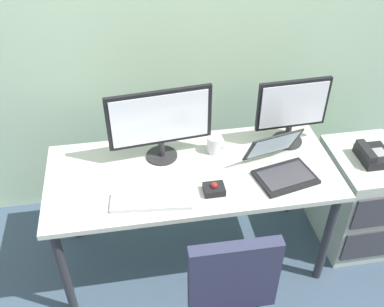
{
  "coord_description": "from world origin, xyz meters",
  "views": [
    {
      "loc": [
        -0.31,
        -1.86,
        2.35
      ],
      "look_at": [
        0.0,
        0.0,
        0.85
      ],
      "focal_mm": 41.83,
      "sensor_mm": 36.0,
      "label": 1
    }
  ],
  "objects_px": {
    "keyboard": "(151,201)",
    "desk_phone": "(373,155)",
    "monitor_main": "(160,121)",
    "laptop": "(281,165)",
    "trackball_mouse": "(214,189)",
    "coffee_mug": "(215,144)",
    "file_cabinet": "(358,199)",
    "monitor_side": "(292,109)"
  },
  "relations": [
    {
      "from": "monitor_main",
      "to": "coffee_mug",
      "type": "relative_size",
      "value": 5.54
    },
    {
      "from": "laptop",
      "to": "coffee_mug",
      "type": "xyz_separation_m",
      "value": [
        -0.32,
        0.24,
        0.0
      ]
    },
    {
      "from": "keyboard",
      "to": "laptop",
      "type": "bearing_deg",
      "value": 9.45
    },
    {
      "from": "file_cabinet",
      "to": "monitor_side",
      "type": "distance_m",
      "value": 0.8
    },
    {
      "from": "desk_phone",
      "to": "laptop",
      "type": "xyz_separation_m",
      "value": [
        -0.59,
        -0.07,
        0.06
      ]
    },
    {
      "from": "file_cabinet",
      "to": "coffee_mug",
      "type": "bearing_deg",
      "value": 170.55
    },
    {
      "from": "monitor_main",
      "to": "keyboard",
      "type": "distance_m",
      "value": 0.44
    },
    {
      "from": "monitor_main",
      "to": "keyboard",
      "type": "xyz_separation_m",
      "value": [
        -0.1,
        -0.36,
        -0.23
      ]
    },
    {
      "from": "desk_phone",
      "to": "keyboard",
      "type": "xyz_separation_m",
      "value": [
        -1.32,
        -0.19,
        0.03
      ]
    },
    {
      "from": "trackball_mouse",
      "to": "laptop",
      "type": "bearing_deg",
      "value": 13.98
    },
    {
      "from": "desk_phone",
      "to": "laptop",
      "type": "height_order",
      "value": "laptop"
    },
    {
      "from": "file_cabinet",
      "to": "monitor_main",
      "type": "relative_size",
      "value": 1.17
    },
    {
      "from": "file_cabinet",
      "to": "keyboard",
      "type": "distance_m",
      "value": 1.4
    },
    {
      "from": "coffee_mug",
      "to": "trackball_mouse",
      "type": "bearing_deg",
      "value": -102.38
    },
    {
      "from": "monitor_main",
      "to": "file_cabinet",
      "type": "bearing_deg",
      "value": -7.24
    },
    {
      "from": "file_cabinet",
      "to": "monitor_side",
      "type": "relative_size",
      "value": 1.61
    },
    {
      "from": "monitor_main",
      "to": "monitor_side",
      "type": "height_order",
      "value": "monitor_main"
    },
    {
      "from": "monitor_main",
      "to": "monitor_side",
      "type": "distance_m",
      "value": 0.76
    },
    {
      "from": "trackball_mouse",
      "to": "desk_phone",
      "type": "bearing_deg",
      "value": 9.67
    },
    {
      "from": "desk_phone",
      "to": "coffee_mug",
      "type": "height_order",
      "value": "coffee_mug"
    },
    {
      "from": "keyboard",
      "to": "desk_phone",
      "type": "bearing_deg",
      "value": 8.24
    },
    {
      "from": "monitor_main",
      "to": "coffee_mug",
      "type": "bearing_deg",
      "value": -0.57
    },
    {
      "from": "laptop",
      "to": "trackball_mouse",
      "type": "distance_m",
      "value": 0.4
    },
    {
      "from": "desk_phone",
      "to": "monitor_side",
      "type": "distance_m",
      "value": 0.56
    },
    {
      "from": "monitor_side",
      "to": "keyboard",
      "type": "xyz_separation_m",
      "value": [
        -0.86,
        -0.38,
        -0.22
      ]
    },
    {
      "from": "desk_phone",
      "to": "monitor_side",
      "type": "height_order",
      "value": "monitor_side"
    },
    {
      "from": "trackball_mouse",
      "to": "coffee_mug",
      "type": "height_order",
      "value": "coffee_mug"
    },
    {
      "from": "desk_phone",
      "to": "monitor_side",
      "type": "relative_size",
      "value": 0.47
    },
    {
      "from": "laptop",
      "to": "monitor_main",
      "type": "bearing_deg",
      "value": 158.83
    },
    {
      "from": "laptop",
      "to": "coffee_mug",
      "type": "bearing_deg",
      "value": 142.9
    },
    {
      "from": "monitor_side",
      "to": "keyboard",
      "type": "distance_m",
      "value": 0.96
    },
    {
      "from": "monitor_main",
      "to": "keyboard",
      "type": "height_order",
      "value": "monitor_main"
    },
    {
      "from": "monitor_side",
      "to": "coffee_mug",
      "type": "xyz_separation_m",
      "value": [
        -0.45,
        -0.02,
        -0.18
      ]
    },
    {
      "from": "file_cabinet",
      "to": "coffee_mug",
      "type": "distance_m",
      "value": 1.03
    },
    {
      "from": "monitor_side",
      "to": "coffee_mug",
      "type": "relative_size",
      "value": 4.04
    },
    {
      "from": "monitor_side",
      "to": "laptop",
      "type": "height_order",
      "value": "monitor_side"
    },
    {
      "from": "monitor_main",
      "to": "laptop",
      "type": "height_order",
      "value": "monitor_main"
    },
    {
      "from": "desk_phone",
      "to": "coffee_mug",
      "type": "distance_m",
      "value": 0.93
    },
    {
      "from": "file_cabinet",
      "to": "trackball_mouse",
      "type": "height_order",
      "value": "trackball_mouse"
    },
    {
      "from": "file_cabinet",
      "to": "laptop",
      "type": "relative_size",
      "value": 1.77
    },
    {
      "from": "desk_phone",
      "to": "monitor_main",
      "type": "relative_size",
      "value": 0.35
    },
    {
      "from": "desk_phone",
      "to": "coffee_mug",
      "type": "relative_size",
      "value": 1.91
    }
  ]
}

